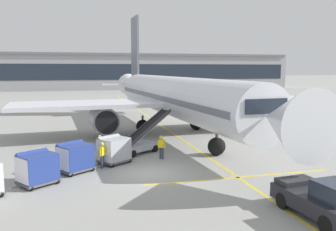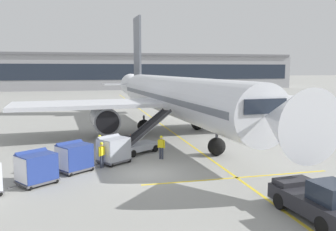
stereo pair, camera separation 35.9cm
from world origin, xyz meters
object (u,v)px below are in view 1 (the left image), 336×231
ground_crew_marshaller (100,145)px  safety_cone_engine_keepout (113,143)px  belt_loader (140,141)px  baggage_cart_second (75,157)px  ground_crew_by_loader (162,146)px  baggage_cart_third (37,167)px  pushback_tug (322,200)px  ground_crew_by_carts (102,153)px  safety_cone_wingtip (130,138)px  baggage_cart_lead (114,149)px  parked_airplane (173,97)px

ground_crew_marshaller → safety_cone_engine_keepout: (1.26, 3.63, -0.69)m
belt_loader → baggage_cart_second: (-4.89, -4.16, 0.11)m
safety_cone_engine_keepout → ground_crew_by_loader: bearing=-57.8°
baggage_cart_third → ground_crew_marshaller: baggage_cart_third is taller
pushback_tug → ground_crew_by_carts: size_ratio=2.63×
baggage_cart_second → safety_cone_wingtip: 9.37m
ground_crew_marshaller → safety_cone_engine_keepout: ground_crew_marshaller is taller
baggage_cart_third → ground_crew_by_carts: 4.55m
baggage_cart_lead → ground_crew_by_carts: baggage_cart_lead is taller
ground_crew_by_carts → baggage_cart_lead: bearing=50.3°
pushback_tug → safety_cone_engine_keepout: 18.21m
parked_airplane → safety_cone_engine_keepout: bearing=-141.9°
ground_crew_by_loader → ground_crew_marshaller: size_ratio=1.00×
pushback_tug → safety_cone_wingtip: 18.92m
ground_crew_by_carts → safety_cone_wingtip: 8.20m
belt_loader → safety_cone_engine_keepout: size_ratio=7.81×
pushback_tug → safety_cone_engine_keepout: (-7.57, 16.55, -0.51)m
baggage_cart_second → ground_crew_by_loader: size_ratio=1.54×
ground_crew_by_loader → safety_cone_wingtip: 6.50m
ground_crew_by_loader → safety_cone_engine_keepout: 5.83m
parked_airplane → safety_cone_wingtip: 7.10m
pushback_tug → safety_cone_wingtip: pushback_tug is taller
safety_cone_wingtip → parked_airplane: bearing=37.2°
ground_crew_by_loader → pushback_tug: bearing=-68.9°
belt_loader → safety_cone_engine_keepout: 3.20m
pushback_tug → safety_cone_wingtip: bearing=108.2°
pushback_tug → ground_crew_by_carts: (-8.83, 10.33, 0.17)m
baggage_cart_third → ground_crew_marshaller: (3.79, 5.09, -0.00)m
baggage_cart_second → ground_crew_marshaller: size_ratio=1.54×
parked_airplane → ground_crew_by_carts: parked_airplane is taller
belt_loader → ground_crew_by_loader: (1.21, -2.38, 0.10)m
parked_airplane → safety_cone_wingtip: parked_airplane is taller
parked_airplane → baggage_cart_lead: size_ratio=15.51×
ground_crew_by_loader → baggage_cart_third: bearing=-154.8°
belt_loader → baggage_cart_lead: bearing=-130.4°
ground_crew_marshaller → ground_crew_by_loader: bearing=-16.2°
parked_airplane → ground_crew_by_loader: size_ratio=23.84×
baggage_cart_lead → baggage_cart_third: 5.83m
belt_loader → baggage_cart_lead: (-2.28, -2.68, 0.11)m
baggage_cart_second → ground_crew_by_carts: 1.82m
ground_crew_by_loader → ground_crew_by_carts: size_ratio=1.00×
baggage_cart_second → safety_cone_wingtip: (4.67, 8.10, -0.63)m
baggage_cart_third → ground_crew_by_loader: 8.99m
baggage_cart_second → safety_cone_engine_keepout: (3.02, 6.68, -0.69)m
belt_loader → ground_crew_marshaller: bearing=-160.5°
belt_loader → ground_crew_marshaller: size_ratio=2.87×
parked_airplane → belt_loader: (-4.78, -7.73, -2.80)m
ground_crew_by_carts → belt_loader: bearing=49.8°
baggage_cart_third → ground_crew_by_carts: (3.80, 2.50, -0.00)m
parked_airplane → pushback_tug: bearing=-87.6°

